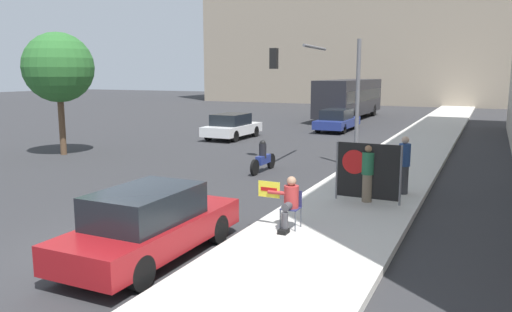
{
  "coord_description": "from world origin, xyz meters",
  "views": [
    {
      "loc": [
        7.18,
        -7.81,
        3.75
      ],
      "look_at": [
        1.13,
        4.98,
        1.38
      ],
      "focal_mm": 35.0,
      "sensor_mm": 36.0,
      "label": 1
    }
  ],
  "objects_px": {
    "traffic_light_pole": "(322,78)",
    "motorcycle_on_road": "(263,158)",
    "jogger_on_sidewalk": "(368,173)",
    "protest_banner": "(367,171)",
    "seated_protester": "(289,201)",
    "parked_car_curbside": "(150,224)",
    "city_bus_on_road": "(350,97)",
    "street_tree_near_curb": "(58,68)",
    "car_on_road_nearest": "(232,126)",
    "car_on_road_midblock": "(337,120)",
    "pedestrian_behind": "(404,165)"
  },
  "relations": [
    {
      "from": "protest_banner",
      "to": "traffic_light_pole",
      "type": "height_order",
      "value": "traffic_light_pole"
    },
    {
      "from": "car_on_road_nearest",
      "to": "street_tree_near_curb",
      "type": "relative_size",
      "value": 0.75
    },
    {
      "from": "jogger_on_sidewalk",
      "to": "pedestrian_behind",
      "type": "distance_m",
      "value": 1.6
    },
    {
      "from": "pedestrian_behind",
      "to": "car_on_road_midblock",
      "type": "bearing_deg",
      "value": -55.21
    },
    {
      "from": "seated_protester",
      "to": "traffic_light_pole",
      "type": "height_order",
      "value": "traffic_light_pole"
    },
    {
      "from": "protest_banner",
      "to": "car_on_road_midblock",
      "type": "relative_size",
      "value": 0.38
    },
    {
      "from": "protest_banner",
      "to": "street_tree_near_curb",
      "type": "bearing_deg",
      "value": 167.71
    },
    {
      "from": "parked_car_curbside",
      "to": "car_on_road_nearest",
      "type": "bearing_deg",
      "value": 113.01
    },
    {
      "from": "pedestrian_behind",
      "to": "protest_banner",
      "type": "bearing_deg",
      "value": 73.81
    },
    {
      "from": "street_tree_near_curb",
      "to": "seated_protester",
      "type": "bearing_deg",
      "value": -25.07
    },
    {
      "from": "seated_protester",
      "to": "motorcycle_on_road",
      "type": "distance_m",
      "value": 7.61
    },
    {
      "from": "traffic_light_pole",
      "to": "motorcycle_on_road",
      "type": "height_order",
      "value": "traffic_light_pole"
    },
    {
      "from": "jogger_on_sidewalk",
      "to": "protest_banner",
      "type": "bearing_deg",
      "value": 51.84
    },
    {
      "from": "protest_banner",
      "to": "city_bus_on_road",
      "type": "xyz_separation_m",
      "value": [
        -7.51,
        26.52,
        0.78
      ]
    },
    {
      "from": "seated_protester",
      "to": "parked_car_curbside",
      "type": "relative_size",
      "value": 0.28
    },
    {
      "from": "car_on_road_nearest",
      "to": "motorcycle_on_road",
      "type": "xyz_separation_m",
      "value": [
        5.67,
        -8.11,
        -0.18
      ]
    },
    {
      "from": "parked_car_curbside",
      "to": "street_tree_near_curb",
      "type": "height_order",
      "value": "street_tree_near_curb"
    },
    {
      "from": "jogger_on_sidewalk",
      "to": "street_tree_near_curb",
      "type": "distance_m",
      "value": 15.46
    },
    {
      "from": "seated_protester",
      "to": "motorcycle_on_road",
      "type": "xyz_separation_m",
      "value": [
        -3.69,
        6.65,
        -0.31
      ]
    },
    {
      "from": "protest_banner",
      "to": "car_on_road_nearest",
      "type": "xyz_separation_m",
      "value": [
        -10.42,
        11.55,
        -0.34
      ]
    },
    {
      "from": "jogger_on_sidewalk",
      "to": "motorcycle_on_road",
      "type": "xyz_separation_m",
      "value": [
        -4.76,
        3.43,
        -0.46
      ]
    },
    {
      "from": "jogger_on_sidewalk",
      "to": "car_on_road_midblock",
      "type": "distance_m",
      "value": 18.83
    },
    {
      "from": "car_on_road_midblock",
      "to": "motorcycle_on_road",
      "type": "distance_m",
      "value": 14.46
    },
    {
      "from": "seated_protester",
      "to": "traffic_light_pole",
      "type": "distance_m",
      "value": 9.68
    },
    {
      "from": "pedestrian_behind",
      "to": "car_on_road_nearest",
      "type": "relative_size",
      "value": 0.41
    },
    {
      "from": "seated_protester",
      "to": "car_on_road_midblock",
      "type": "distance_m",
      "value": 21.64
    },
    {
      "from": "car_on_road_nearest",
      "to": "city_bus_on_road",
      "type": "relative_size",
      "value": 0.35
    },
    {
      "from": "city_bus_on_road",
      "to": "street_tree_near_curb",
      "type": "xyz_separation_m",
      "value": [
        -7.31,
        -23.29,
        2.13
      ]
    },
    {
      "from": "pedestrian_behind",
      "to": "traffic_light_pole",
      "type": "distance_m",
      "value": 6.46
    },
    {
      "from": "seated_protester",
      "to": "jogger_on_sidewalk",
      "type": "xyz_separation_m",
      "value": [
        1.08,
        3.22,
        0.15
      ]
    },
    {
      "from": "pedestrian_behind",
      "to": "protest_banner",
      "type": "xyz_separation_m",
      "value": [
        -0.77,
        -1.42,
        -0.01
      ]
    },
    {
      "from": "car_on_road_midblock",
      "to": "city_bus_on_road",
      "type": "relative_size",
      "value": 0.4
    },
    {
      "from": "seated_protester",
      "to": "jogger_on_sidewalk",
      "type": "height_order",
      "value": "jogger_on_sidewalk"
    },
    {
      "from": "car_on_road_midblock",
      "to": "motorcycle_on_road",
      "type": "bearing_deg",
      "value": -84.93
    },
    {
      "from": "seated_protester",
      "to": "car_on_road_midblock",
      "type": "bearing_deg",
      "value": 89.88
    },
    {
      "from": "city_bus_on_road",
      "to": "motorcycle_on_road",
      "type": "xyz_separation_m",
      "value": [
        2.76,
        -23.07,
        -1.31
      ]
    },
    {
      "from": "seated_protester",
      "to": "city_bus_on_road",
      "type": "distance_m",
      "value": 30.43
    },
    {
      "from": "jogger_on_sidewalk",
      "to": "car_on_road_nearest",
      "type": "height_order",
      "value": "jogger_on_sidewalk"
    },
    {
      "from": "pedestrian_behind",
      "to": "city_bus_on_road",
      "type": "distance_m",
      "value": 26.44
    },
    {
      "from": "motorcycle_on_road",
      "to": "car_on_road_nearest",
      "type": "bearing_deg",
      "value": 124.96
    },
    {
      "from": "seated_protester",
      "to": "car_on_road_midblock",
      "type": "height_order",
      "value": "car_on_road_midblock"
    },
    {
      "from": "car_on_road_nearest",
      "to": "parked_car_curbside",
      "type": "bearing_deg",
      "value": -66.99
    },
    {
      "from": "traffic_light_pole",
      "to": "parked_car_curbside",
      "type": "height_order",
      "value": "traffic_light_pole"
    },
    {
      "from": "car_on_road_nearest",
      "to": "motorcycle_on_road",
      "type": "relative_size",
      "value": 1.97
    },
    {
      "from": "jogger_on_sidewalk",
      "to": "pedestrian_behind",
      "type": "relative_size",
      "value": 0.93
    },
    {
      "from": "pedestrian_behind",
      "to": "seated_protester",
      "type": "bearing_deg",
      "value": 80.62
    },
    {
      "from": "jogger_on_sidewalk",
      "to": "protest_banner",
      "type": "relative_size",
      "value": 0.88
    },
    {
      "from": "parked_car_curbside",
      "to": "seated_protester",
      "type": "bearing_deg",
      "value": 51.51
    },
    {
      "from": "city_bus_on_road",
      "to": "pedestrian_behind",
      "type": "bearing_deg",
      "value": -71.74
    },
    {
      "from": "parked_car_curbside",
      "to": "street_tree_near_curb",
      "type": "distance_m",
      "value": 15.12
    }
  ]
}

